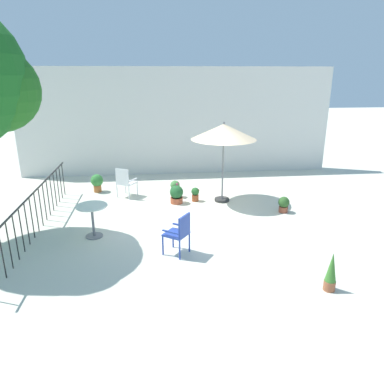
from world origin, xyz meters
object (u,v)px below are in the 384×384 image
(potted_plant_4, at_px, (331,272))
(patio_chair_0, at_px, (179,232))
(potted_plant_1, at_px, (177,194))
(cafe_table_0, at_px, (92,215))
(potted_plant_2, at_px, (284,204))
(potted_plant_3, at_px, (97,182))
(patio_umbrella_0, at_px, (224,132))
(patio_chair_1, at_px, (125,181))
(potted_plant_5, at_px, (195,194))
(potted_plant_0, at_px, (175,188))

(potted_plant_4, bearing_deg, patio_chair_0, 147.47)
(patio_chair_0, relative_size, potted_plant_1, 1.69)
(cafe_table_0, height_order, potted_plant_2, cafe_table_0)
(potted_plant_1, height_order, potted_plant_2, potted_plant_1)
(potted_plant_1, distance_m, potted_plant_3, 2.82)
(patio_umbrella_0, relative_size, patio_chair_0, 2.60)
(patio_umbrella_0, distance_m, cafe_table_0, 4.34)
(patio_umbrella_0, distance_m, potted_plant_2, 2.62)
(potted_plant_3, bearing_deg, patio_umbrella_0, -18.72)
(potted_plant_2, xyz_separation_m, potted_plant_4, (-0.50, -3.74, 0.12))
(potted_plant_3, bearing_deg, cafe_table_0, -83.62)
(potted_plant_2, bearing_deg, patio_chair_1, 158.42)
(cafe_table_0, xyz_separation_m, potted_plant_5, (2.67, 2.21, -0.32))
(patio_chair_0, height_order, potted_plant_4, patio_chair_0)
(potted_plant_2, distance_m, potted_plant_3, 5.88)
(patio_chair_0, relative_size, potted_plant_5, 2.18)
(potted_plant_3, bearing_deg, potted_plant_5, -21.79)
(potted_plant_5, bearing_deg, patio_chair_1, 164.70)
(cafe_table_0, relative_size, potted_plant_2, 1.75)
(patio_umbrella_0, relative_size, cafe_table_0, 3.03)
(potted_plant_5, bearing_deg, potted_plant_3, 158.21)
(patio_umbrella_0, bearing_deg, patio_chair_1, 167.17)
(patio_umbrella_0, xyz_separation_m, cafe_table_0, (-3.47, -2.12, -1.52))
(potted_plant_1, bearing_deg, potted_plant_4, -63.46)
(cafe_table_0, height_order, potted_plant_5, cafe_table_0)
(patio_umbrella_0, bearing_deg, potted_plant_4, -78.07)
(patio_umbrella_0, distance_m, potted_plant_4, 5.22)
(patio_umbrella_0, height_order, potted_plant_3, patio_umbrella_0)
(potted_plant_0, bearing_deg, potted_plant_5, -37.82)
(potted_plant_5, bearing_deg, potted_plant_4, -69.65)
(patio_chair_0, xyz_separation_m, patio_chair_1, (-1.38, 3.87, 0.00))
(potted_plant_3, bearing_deg, potted_plant_2, -24.02)
(potted_plant_1, xyz_separation_m, potted_plant_4, (2.39, -4.79, 0.08))
(patio_chair_1, relative_size, potted_plant_4, 1.27)
(cafe_table_0, distance_m, potted_plant_1, 2.97)
(potted_plant_4, bearing_deg, potted_plant_0, 114.09)
(cafe_table_0, bearing_deg, potted_plant_4, -31.07)
(patio_chair_1, xyz_separation_m, potted_plant_1, (1.53, -0.70, -0.26))
(potted_plant_0, height_order, potted_plant_3, potted_plant_3)
(potted_plant_4, height_order, potted_plant_5, potted_plant_4)
(cafe_table_0, xyz_separation_m, patio_chair_1, (0.56, 2.79, -0.01))
(potted_plant_4, bearing_deg, cafe_table_0, 148.93)
(potted_plant_1, bearing_deg, potted_plant_2, -20.02)
(cafe_table_0, xyz_separation_m, potted_plant_2, (4.99, 1.03, -0.31))
(patio_umbrella_0, relative_size, potted_plant_5, 5.66)
(potted_plant_4, bearing_deg, potted_plant_3, 128.47)
(potted_plant_0, relative_size, potted_plant_1, 0.97)
(patio_umbrella_0, height_order, potted_plant_5, patio_umbrella_0)
(potted_plant_3, bearing_deg, potted_plant_0, -17.35)
(patio_chair_0, relative_size, patio_chair_1, 0.98)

